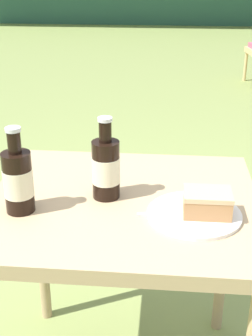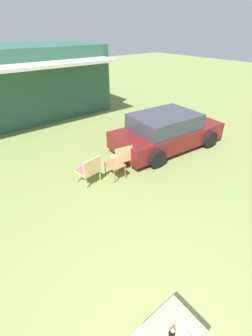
{
  "view_description": "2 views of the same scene",
  "coord_description": "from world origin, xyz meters",
  "views": [
    {
      "loc": [
        0.11,
        -1.15,
        1.32
      ],
      "look_at": [
        0.0,
        0.1,
        0.75
      ],
      "focal_mm": 50.0,
      "sensor_mm": 36.0,
      "label": 1
    },
    {
      "loc": [
        -1.16,
        -0.55,
        3.78
      ],
      "look_at": [
        1.68,
        3.01,
        0.9
      ],
      "focal_mm": 24.0,
      "sensor_mm": 36.0,
      "label": 2
    }
  ],
  "objects": [
    {
      "name": "cola_bottle_near",
      "position": [
        -0.05,
        0.01,
        0.79
      ],
      "size": [
        0.08,
        0.08,
        0.23
      ],
      "color": "black",
      "rests_on": "patio_table"
    },
    {
      "name": "cake_on_plate",
      "position": [
        0.21,
        -0.08,
        0.73
      ],
      "size": [
        0.25,
        0.25,
        0.07
      ],
      "color": "white",
      "rests_on": "patio_table"
    },
    {
      "name": "loose_bottle_cap",
      "position": [
        -0.08,
        0.08,
        0.71
      ],
      "size": [
        0.03,
        0.03,
        0.01
      ],
      "color": "silver",
      "rests_on": "patio_table"
    },
    {
      "name": "fork",
      "position": [
        0.14,
        -0.08,
        0.71
      ],
      "size": [
        0.19,
        0.03,
        0.01
      ],
      "color": "silver",
      "rests_on": "patio_table"
    },
    {
      "name": "wicker_chair_plain",
      "position": [
        2.44,
        4.15,
        0.45
      ],
      "size": [
        0.64,
        0.58,
        0.82
      ],
      "rotation": [
        0.0,
        0.0,
        2.95
      ],
      "color": "tan",
      "rests_on": "ground_plane"
    },
    {
      "name": "garden_side_table",
      "position": [
        2.01,
        3.94,
        0.39
      ],
      "size": [
        0.43,
        0.51,
        0.45
      ],
      "color": "#996B42",
      "rests_on": "ground_plane"
    },
    {
      "name": "parked_car",
      "position": [
        4.62,
        4.38,
        0.62
      ],
      "size": [
        4.17,
        2.26,
        1.27
      ],
      "rotation": [
        0.0,
        0.0,
        -0.08
      ],
      "color": "maroon",
      "rests_on": "ground_plane"
    },
    {
      "name": "wicker_chair_cushioned",
      "position": [
        1.29,
        4.17,
        0.44
      ],
      "size": [
        0.63,
        0.56,
        0.82
      ],
      "rotation": [
        0.0,
        0.0,
        3.29
      ],
      "color": "tan",
      "rests_on": "ground_plane"
    }
  ]
}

